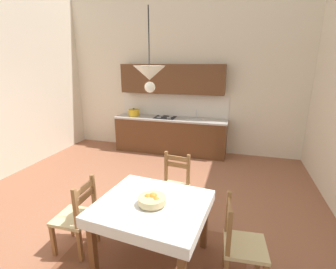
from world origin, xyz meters
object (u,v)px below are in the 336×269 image
(dining_table, at_px, (152,213))
(fruit_bowl, at_px, (152,200))
(dining_chair_window_side, at_px, (241,245))
(dining_chair_tv_side, at_px, (77,217))
(dining_chair_kitchen_side, at_px, (174,187))
(kitchen_cabinetry, at_px, (171,119))
(pendant_lamp, at_px, (150,74))

(dining_table, height_order, fruit_bowl, fruit_bowl)
(dining_chair_window_side, relative_size, fruit_bowl, 3.10)
(dining_chair_tv_side, bearing_deg, fruit_bowl, 2.50)
(dining_chair_tv_side, bearing_deg, dining_chair_kitchen_side, 49.07)
(kitchen_cabinetry, relative_size, pendant_lamp, 3.52)
(dining_chair_window_side, bearing_deg, fruit_bowl, -178.44)
(dining_chair_kitchen_side, height_order, fruit_bowl, dining_chair_kitchen_side)
(kitchen_cabinetry, xyz_separation_m, dining_table, (0.81, -3.63, -0.23))
(pendant_lamp, bearing_deg, dining_chair_window_side, -8.55)
(dining_table, distance_m, pendant_lamp, 1.50)
(kitchen_cabinetry, xyz_separation_m, dining_chair_tv_side, (-0.12, -3.71, -0.41))
(kitchen_cabinetry, xyz_separation_m, dining_chair_kitchen_side, (0.79, -2.65, -0.41))
(dining_chair_kitchen_side, xyz_separation_m, pendant_lamp, (-0.03, -0.84, 1.67))
(kitchen_cabinetry, distance_m, fruit_bowl, 3.76)
(fruit_bowl, bearing_deg, dining_chair_tv_side, -177.50)
(dining_chair_tv_side, height_order, fruit_bowl, dining_chair_tv_side)
(kitchen_cabinetry, height_order, dining_chair_tv_side, kitchen_cabinetry)
(kitchen_cabinetry, distance_m, dining_table, 3.73)
(kitchen_cabinetry, bearing_deg, dining_table, -77.46)
(dining_chair_kitchen_side, bearing_deg, kitchen_cabinetry, 106.59)
(dining_chair_window_side, xyz_separation_m, fruit_bowl, (-0.94, -0.03, 0.37))
(dining_table, relative_size, dining_chair_tv_side, 1.36)
(dining_chair_tv_side, xyz_separation_m, dining_chair_window_side, (1.89, 0.07, 0.00))
(dining_chair_tv_side, bearing_deg, kitchen_cabinetry, 88.08)
(dining_chair_tv_side, bearing_deg, dining_table, 4.81)
(dining_chair_kitchen_side, distance_m, fruit_bowl, 1.08)
(dining_chair_window_side, bearing_deg, pendant_lamp, 171.45)
(kitchen_cabinetry, height_order, dining_chair_window_side, kitchen_cabinetry)
(dining_chair_kitchen_side, relative_size, pendant_lamp, 1.16)
(dining_table, xyz_separation_m, dining_chair_window_side, (0.96, -0.01, -0.18))
(kitchen_cabinetry, xyz_separation_m, fruit_bowl, (0.82, -3.67, -0.04))
(dining_chair_tv_side, relative_size, pendant_lamp, 1.16)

